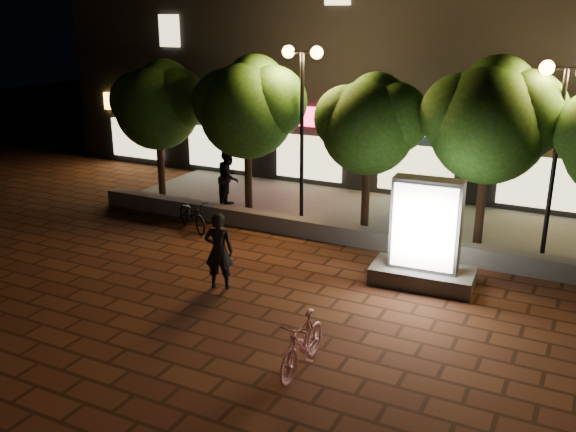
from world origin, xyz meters
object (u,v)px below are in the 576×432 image
Objects in this scene: tree_mid at (371,121)px; scooter_parked at (192,215)px; street_lamp_right at (562,110)px; ad_kiosk at (425,242)px; pedestrian at (229,177)px; tree_right at (492,117)px; rider at (219,251)px; tree_left at (249,104)px; tree_far_left at (159,102)px; scooter_pink at (302,343)px; street_lamp_left at (302,89)px.

tree_mid reaches higher than scooter_parked.
street_lamp_right is 1.93× the size of ad_kiosk.
pedestrian is at bearing -178.47° from tree_mid.
tree_right reaches higher than ad_kiosk.
tree_right is 8.82m from scooter_parked.
tree_right is 7.90m from rider.
tree_far_left is at bearing -180.00° from tree_left.
tree_right is 8.43m from pedestrian.
tree_mid is at bearing -0.00° from tree_far_left.
scooter_pink is at bearing -100.52° from scooter_parked.
street_lamp_right reaches higher than pedestrian.
rider is at bearing -162.88° from pedestrian.
street_lamp_left is at bearing -177.19° from tree_right.
tree_far_left reaches higher than rider.
ad_kiosk is 4.79m from rider.
rider is at bearing 144.03° from scooter_pink.
rider is (-4.17, -2.35, -0.12)m from ad_kiosk.
tree_left is 4.00m from tree_mid.
ad_kiosk is 1.47× the size of scooter_pink.
street_lamp_left reaches higher than street_lamp_right.
scooter_parked is at bearing -64.98° from rider.
tree_left is 6.58m from rider.
street_lamp_right is at bearing -159.38° from rider.
rider is (-1.61, -5.59, -2.29)m from tree_mid.
tree_mid is at bearing 176.96° from street_lamp_right.
tree_right is at bearing 0.00° from tree_far_left.
tree_mid is 5.21m from pedestrian.
tree_far_left is at bearing -180.00° from tree_right.
street_lamp_right is 8.96m from rider.
pedestrian reaches higher than scooter_parked.
rider is 1.05× the size of scooter_parked.
street_lamp_right is (8.95, -0.26, 0.45)m from tree_left.
tree_left is 3.91m from scooter_parked.
street_lamp_left is 2.95× the size of scooter_pink.
tree_far_left is 10.81m from tree_right.
scooter_pink is at bearing -101.21° from ad_kiosk.
ad_kiosk is at bearing -65.46° from scooter_parked.
tree_mid is at bearing 7.31° from street_lamp_left.
street_lamp_left reaches higher than scooter_pink.
tree_right is 1.02× the size of street_lamp_right.
pedestrian is (-0.16, 2.34, 0.59)m from scooter_parked.
tree_mid is 5.00m from street_lamp_right.
tree_left is 0.97× the size of tree_right.
scooter_parked is at bearing -151.72° from tree_mid.
tree_far_left is 0.89× the size of street_lamp_left.
rider is at bearing -66.88° from tree_left.
tree_right is 0.98× the size of street_lamp_left.
street_lamp_left is 4.89m from scooter_parked.
street_lamp_left is at bearing -103.73° from rider.
tree_left is at bearing 153.72° from ad_kiosk.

